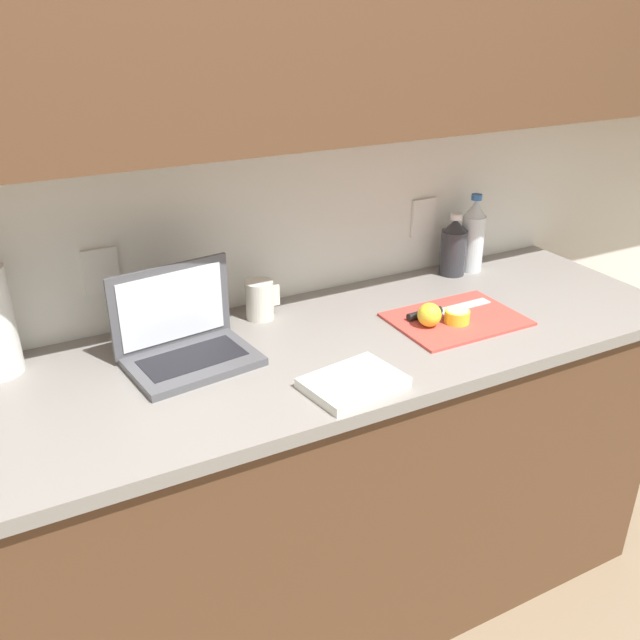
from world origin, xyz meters
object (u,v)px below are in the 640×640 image
(lemon_half_cut, at_px, (457,316))
(knife, at_px, (434,311))
(lemon_whole_beside, at_px, (429,315))
(bottle_oil_tall, at_px, (473,236))
(laptop, at_px, (184,339))
(measuring_cup, at_px, (260,300))
(cutting_board, at_px, (456,319))
(bottle_green_soda, at_px, (453,247))

(lemon_half_cut, bearing_deg, knife, 107.71)
(lemon_whole_beside, height_order, bottle_oil_tall, bottle_oil_tall)
(laptop, height_order, measuring_cup, laptop)
(knife, xyz_separation_m, bottle_oil_tall, (0.32, 0.24, 0.10))
(laptop, height_order, lemon_whole_beside, laptop)
(knife, height_order, lemon_whole_beside, lemon_whole_beside)
(bottle_oil_tall, relative_size, measuring_cup, 2.34)
(cutting_board, relative_size, bottle_oil_tall, 1.40)
(laptop, xyz_separation_m, lemon_whole_beside, (0.64, -0.14, -0.01))
(laptop, bearing_deg, lemon_whole_beside, -20.13)
(laptop, xyz_separation_m, measuring_cup, (0.26, 0.13, -0.00))
(bottle_green_soda, height_order, bottle_oil_tall, bottle_oil_tall)
(laptop, height_order, knife, laptop)
(cutting_board, bearing_deg, lemon_half_cut, -126.49)
(lemon_half_cut, relative_size, lemon_whole_beside, 1.05)
(laptop, height_order, cutting_board, laptop)
(lemon_whole_beside, xyz_separation_m, bottle_oil_tall, (0.38, 0.30, 0.08))
(bottle_oil_tall, distance_m, measuring_cup, 0.76)
(lemon_whole_beside, height_order, measuring_cup, measuring_cup)
(lemon_whole_beside, bearing_deg, knife, 42.78)
(bottle_oil_tall, bearing_deg, knife, -143.14)
(laptop, xyz_separation_m, lemon_half_cut, (0.72, -0.16, -0.03))
(lemon_half_cut, distance_m, lemon_whole_beside, 0.09)
(laptop, xyz_separation_m, bottle_oil_tall, (1.02, 0.15, 0.06))
(cutting_board, height_order, lemon_half_cut, lemon_half_cut)
(bottle_green_soda, distance_m, bottle_oil_tall, 0.08)
(laptop, relative_size, knife, 1.17)
(lemon_whole_beside, bearing_deg, bottle_oil_tall, 37.85)
(bottle_green_soda, bearing_deg, measuring_cup, -178.39)
(laptop, bearing_deg, knife, -14.69)
(laptop, relative_size, lemon_half_cut, 4.86)
(measuring_cup, bearing_deg, cutting_board, -29.73)
(bottle_green_soda, height_order, measuring_cup, bottle_green_soda)
(cutting_board, distance_m, lemon_whole_beside, 0.11)
(laptop, height_order, bottle_green_soda, laptop)
(measuring_cup, bearing_deg, bottle_green_soda, 1.61)
(bottle_oil_tall, bearing_deg, measuring_cup, -178.55)
(lemon_whole_beside, bearing_deg, laptop, 167.43)
(measuring_cup, bearing_deg, knife, -26.92)
(cutting_board, bearing_deg, bottle_oil_tall, 45.82)
(lemon_whole_beside, xyz_separation_m, measuring_cup, (-0.38, 0.28, 0.01))
(lemon_half_cut, bearing_deg, bottle_oil_tall, 46.29)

